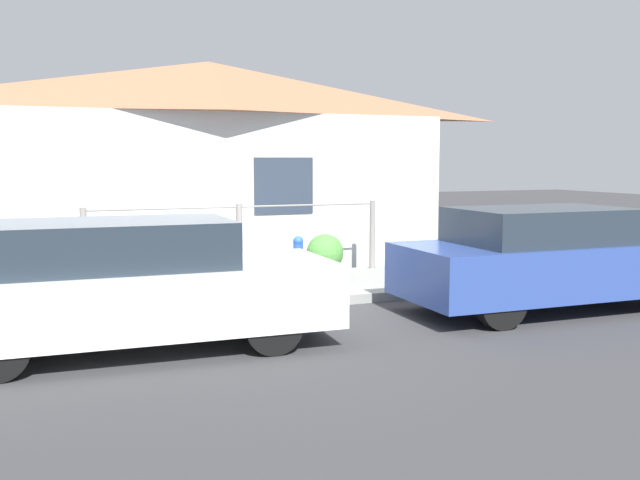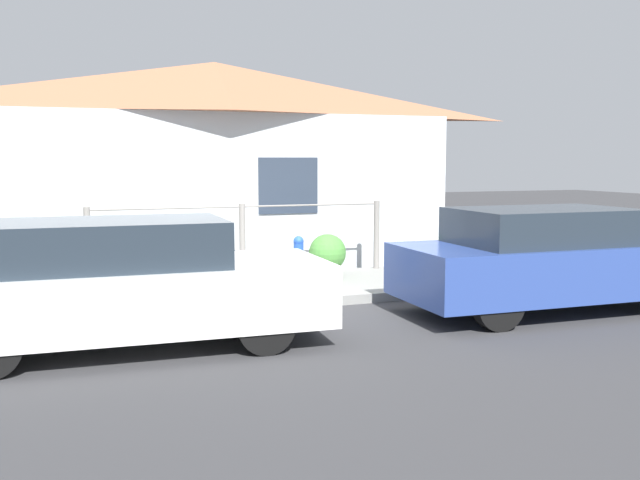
{
  "view_description": "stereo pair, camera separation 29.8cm",
  "coord_description": "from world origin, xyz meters",
  "px_view_note": "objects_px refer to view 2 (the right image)",
  "views": [
    {
      "loc": [
        -3.07,
        -8.98,
        2.03
      ],
      "look_at": [
        0.66,
        0.3,
        0.9
      ],
      "focal_mm": 40.0,
      "sensor_mm": 36.0,
      "label": 1
    },
    {
      "loc": [
        -2.79,
        -9.09,
        2.03
      ],
      "look_at": [
        0.66,
        0.3,
        0.9
      ],
      "focal_mm": 40.0,
      "sensor_mm": 36.0,
      "label": 2
    }
  ],
  "objects_px": {
    "potted_plant_by_fence": "(119,268)",
    "potted_plant_corner": "(459,247)",
    "car_left": "(125,284)",
    "potted_plant_near_hydrant": "(328,254)",
    "car_right": "(549,259)",
    "fire_hydrant": "(299,263)"
  },
  "relations": [
    {
      "from": "car_left",
      "to": "fire_hydrant",
      "type": "bearing_deg",
      "value": 37.22
    },
    {
      "from": "fire_hydrant",
      "to": "car_right",
      "type": "bearing_deg",
      "value": -32.43
    },
    {
      "from": "potted_plant_corner",
      "to": "potted_plant_near_hydrant",
      "type": "bearing_deg",
      "value": 178.99
    },
    {
      "from": "potted_plant_corner",
      "to": "car_left",
      "type": "bearing_deg",
      "value": -154.45
    },
    {
      "from": "car_left",
      "to": "car_right",
      "type": "xyz_separation_m",
      "value": [
        5.5,
        -0.0,
        0.0
      ]
    },
    {
      "from": "fire_hydrant",
      "to": "potted_plant_by_fence",
      "type": "xyz_separation_m",
      "value": [
        -2.42,
        1.0,
        -0.09
      ]
    },
    {
      "from": "potted_plant_by_fence",
      "to": "potted_plant_corner",
      "type": "relative_size",
      "value": 0.84
    },
    {
      "from": "car_right",
      "to": "potted_plant_corner",
      "type": "height_order",
      "value": "car_right"
    },
    {
      "from": "car_left",
      "to": "car_right",
      "type": "relative_size",
      "value": 1.03
    },
    {
      "from": "car_left",
      "to": "potted_plant_by_fence",
      "type": "relative_size",
      "value": 7.21
    },
    {
      "from": "car_right",
      "to": "potted_plant_near_hydrant",
      "type": "relative_size",
      "value": 5.89
    },
    {
      "from": "car_left",
      "to": "potted_plant_by_fence",
      "type": "xyz_separation_m",
      "value": [
        0.16,
        2.85,
        -0.23
      ]
    },
    {
      "from": "fire_hydrant",
      "to": "potted_plant_corner",
      "type": "xyz_separation_m",
      "value": [
        3.2,
        0.91,
        -0.01
      ]
    },
    {
      "from": "car_left",
      "to": "potted_plant_near_hydrant",
      "type": "distance_m",
      "value": 4.4
    },
    {
      "from": "potted_plant_by_fence",
      "to": "potted_plant_corner",
      "type": "xyz_separation_m",
      "value": [
        5.62,
        -0.09,
        0.08
      ]
    },
    {
      "from": "potted_plant_near_hydrant",
      "to": "potted_plant_by_fence",
      "type": "distance_m",
      "value": 3.23
    },
    {
      "from": "car_right",
      "to": "fire_hydrant",
      "type": "distance_m",
      "value": 3.46
    },
    {
      "from": "potted_plant_by_fence",
      "to": "potted_plant_near_hydrant",
      "type": "bearing_deg",
      "value": -0.82
    },
    {
      "from": "potted_plant_corner",
      "to": "car_right",
      "type": "bearing_deg",
      "value": -95.79
    },
    {
      "from": "car_left",
      "to": "potted_plant_corner",
      "type": "bearing_deg",
      "value": 27.08
    },
    {
      "from": "potted_plant_near_hydrant",
      "to": "potted_plant_by_fence",
      "type": "bearing_deg",
      "value": 179.18
    },
    {
      "from": "potted_plant_corner",
      "to": "potted_plant_by_fence",
      "type": "bearing_deg",
      "value": 179.1
    }
  ]
}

